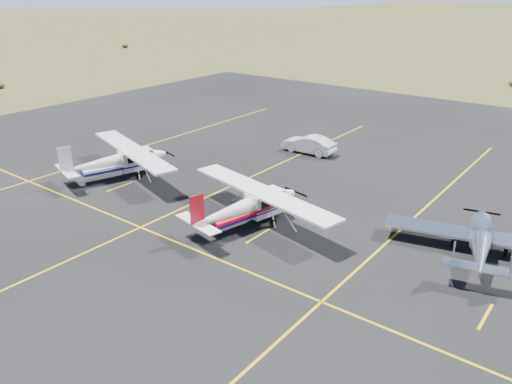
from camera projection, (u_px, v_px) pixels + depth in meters
ground at (424, 258)px, 23.33m from camera, size 1600.00×1600.00×0.00m
apron at (298, 218)px, 27.27m from camera, size 72.00×72.00×0.02m
aircraft_low_wing at (481, 238)px, 23.13m from camera, size 6.54×8.95×1.94m
aircraft_cessna at (248, 206)px, 26.03m from camera, size 6.50×10.29×2.60m
aircraft_plain at (118, 160)px, 32.66m from camera, size 7.23×10.51×2.69m
sedan at (309, 144)px, 37.70m from camera, size 1.56×4.13×1.34m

